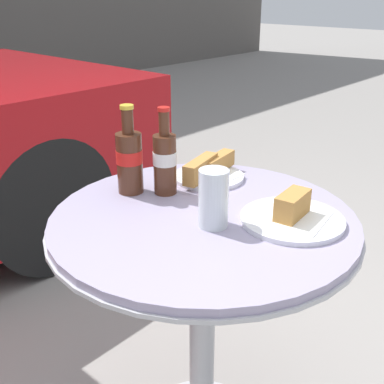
# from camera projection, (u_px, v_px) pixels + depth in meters

# --- Properties ---
(bistro_table) EXTENTS (0.76, 0.76, 0.74)m
(bistro_table) POSITION_uv_depth(u_px,v_px,m) (203.00, 271.00, 1.23)
(bistro_table) COLOR #B7B7BC
(bistro_table) RESTS_ON ground_plane
(cola_bottle_left) EXTENTS (0.06, 0.06, 0.23)m
(cola_bottle_left) POSITION_uv_depth(u_px,v_px,m) (165.00, 160.00, 1.26)
(cola_bottle_left) COLOR #4C2819
(cola_bottle_left) RESTS_ON bistro_table
(cola_bottle_right) EXTENTS (0.07, 0.07, 0.24)m
(cola_bottle_right) POSITION_uv_depth(u_px,v_px,m) (129.00, 159.00, 1.26)
(cola_bottle_right) COLOR #4C2819
(cola_bottle_right) RESTS_ON bistro_table
(drinking_glass) EXTENTS (0.07, 0.07, 0.14)m
(drinking_glass) POSITION_uv_depth(u_px,v_px,m) (213.00, 201.00, 1.09)
(drinking_glass) COLOR silver
(drinking_glass) RESTS_ON bistro_table
(lunch_plate_near) EXTENTS (0.23, 0.20, 0.07)m
(lunch_plate_near) POSITION_uv_depth(u_px,v_px,m) (209.00, 171.00, 1.38)
(lunch_plate_near) COLOR white
(lunch_plate_near) RESTS_ON bistro_table
(lunch_plate_far) EXTENTS (0.24, 0.24, 0.07)m
(lunch_plate_far) POSITION_uv_depth(u_px,v_px,m) (292.00, 215.00, 1.13)
(lunch_plate_far) COLOR white
(lunch_plate_far) RESTS_ON bistro_table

